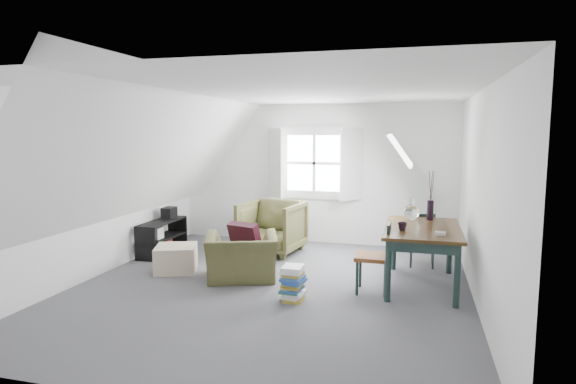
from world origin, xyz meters
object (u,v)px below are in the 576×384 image
(armchair_far, at_px, (272,253))
(dining_chair_far, at_px, (422,238))
(ottoman, at_px, (176,258))
(dining_chair_near, at_px, (376,256))
(armchair_near, at_px, (242,279))
(magazine_stack, at_px, (293,283))
(dining_table, at_px, (422,235))
(media_shelf, at_px, (161,239))

(armchair_far, xyz_separation_m, dining_chair_far, (2.41, -0.19, 0.43))
(armchair_far, relative_size, dining_chair_far, 1.16)
(armchair_far, xyz_separation_m, ottoman, (-1.03, -1.38, 0.19))
(ottoman, height_order, dining_chair_near, dining_chair_near)
(armchair_near, bearing_deg, magazine_stack, 124.94)
(dining_table, height_order, dining_chair_far, dining_chair_far)
(dining_table, distance_m, dining_chair_far, 1.01)
(armchair_near, relative_size, media_shelf, 0.89)
(dining_table, xyz_separation_m, media_shelf, (-4.14, 0.62, -0.43))
(armchair_near, distance_m, media_shelf, 2.02)
(dining_chair_near, xyz_separation_m, media_shelf, (-3.58, 1.02, -0.22))
(armchair_far, bearing_deg, media_shelf, -153.92)
(dining_table, xyz_separation_m, dining_chair_far, (0.01, 0.98, -0.25))
(dining_table, relative_size, magazine_stack, 3.80)
(armchair_near, height_order, ottoman, ottoman)
(dining_table, bearing_deg, dining_chair_far, 91.45)
(media_shelf, bearing_deg, armchair_far, 17.65)
(dining_chair_far, relative_size, media_shelf, 0.77)
(armchair_far, bearing_deg, dining_chair_far, 4.21)
(armchair_far, relative_size, dining_chair_near, 1.07)
(dining_chair_far, height_order, dining_chair_near, dining_chair_near)
(armchair_near, xyz_separation_m, armchair_far, (-0.02, 1.49, 0.00))
(dining_chair_near, distance_m, magazine_stack, 1.11)
(ottoman, distance_m, dining_table, 3.47)
(dining_chair_near, distance_m, media_shelf, 3.73)
(armchair_far, xyz_separation_m, dining_table, (2.40, -1.16, 0.68))
(armchair_far, height_order, dining_table, dining_table)
(armchair_near, height_order, dining_table, dining_table)
(magazine_stack, bearing_deg, dining_table, 32.72)
(ottoman, bearing_deg, dining_chair_near, -3.76)
(media_shelf, relative_size, magazine_stack, 2.59)
(dining_chair_far, bearing_deg, dining_chair_near, 81.79)
(ottoman, height_order, media_shelf, media_shelf)
(armchair_near, bearing_deg, armchair_far, -108.84)
(ottoman, relative_size, magazine_stack, 1.36)
(ottoman, relative_size, dining_chair_far, 0.68)
(armchair_far, height_order, ottoman, armchair_far)
(armchair_far, distance_m, ottoman, 1.73)
(dining_table, bearing_deg, magazine_stack, -145.04)
(ottoman, height_order, dining_table, dining_table)
(armchair_near, height_order, media_shelf, media_shelf)
(armchair_near, xyz_separation_m, dining_chair_near, (1.81, -0.08, 0.47))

